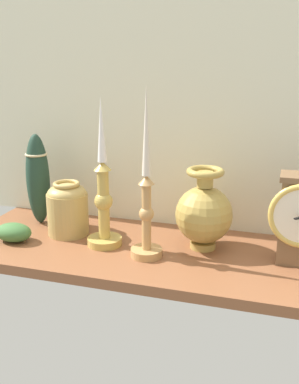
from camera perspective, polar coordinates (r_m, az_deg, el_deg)
name	(u,v)px	position (r cm, az deg, el deg)	size (l,w,h in cm)	color
ground_plane	(160,254)	(111.13, 1.31, -7.64)	(100.00, 36.00, 2.40)	brown
back_wall	(181,103)	(119.78, 3.87, 10.87)	(120.00, 2.00, 65.00)	silver
candlestick_tall_left	(103,200)	(109.98, -5.68, -1.04)	(8.40, 8.40, 35.46)	tan
candlestick_tall_center	(146,205)	(102.80, -0.38, -1.57)	(7.31, 7.31, 38.62)	tan
brass_vase_bulbous	(204,213)	(109.17, 6.71, -2.56)	(13.49, 13.49, 19.48)	#B09346
brass_vase_jar	(68,207)	(119.34, -10.04, -1.86)	(10.44, 10.44, 13.76)	tan
tall_ceramic_vase	(38,179)	(127.42, -13.55, 1.59)	(6.20, 6.20, 24.50)	#1F392C
ivy_sprig	(14,232)	(119.35, -16.37, -4.78)	(9.29, 6.50, 4.57)	#3D6B35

